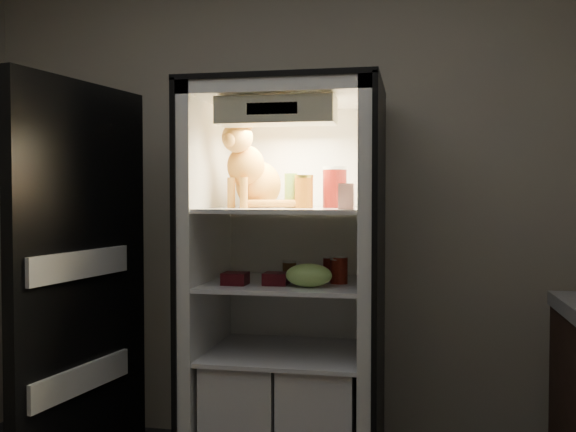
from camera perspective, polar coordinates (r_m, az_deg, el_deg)
name	(u,v)px	position (r m, az deg, el deg)	size (l,w,h in m)	color
room_shell	(189,96)	(1.77, -8.79, 10.50)	(3.60, 3.60, 3.60)	white
refrigerator	(288,310)	(3.14, 0.03, -8.39)	(0.90, 0.72, 1.88)	white
fridge_door	(82,294)	(3.00, -17.83, -6.59)	(0.21, 0.87, 1.85)	black
tabby_cat	(252,174)	(3.14, -3.21, 3.78)	(0.37, 0.44, 0.44)	#BC6018
parmesan_shaker	(291,191)	(3.08, 0.26, 2.28)	(0.06, 0.06, 0.16)	#238233
mayo_tub	(298,194)	(3.14, 0.91, 1.95)	(0.09, 0.09, 0.13)	white
salsa_jar	(304,191)	(3.03, 1.43, 2.20)	(0.09, 0.09, 0.16)	#98230D
pepper_jar	(335,187)	(3.08, 4.17, 2.58)	(0.12, 0.12, 0.20)	maroon
cream_carton	(346,196)	(2.78, 5.22, 1.75)	(0.07, 0.07, 0.11)	white
soda_can_a	(329,268)	(3.12, 3.68, -4.67)	(0.06, 0.06, 0.11)	black
soda_can_b	(340,270)	(2.99, 4.68, -4.81)	(0.07, 0.07, 0.13)	black
soda_can_c	(337,271)	(2.99, 4.35, -4.92)	(0.06, 0.06, 0.11)	black
condiment_jar	(289,270)	(3.12, 0.12, -4.82)	(0.07, 0.07, 0.09)	#543218
grape_bag	(309,275)	(2.88, 1.86, -5.29)	(0.21, 0.15, 0.11)	#96BF59
berry_box_left	(235,278)	(2.97, -4.71, -5.56)	(0.11, 0.11, 0.06)	#480C10
berry_box_right	(276,279)	(2.95, -1.06, -5.59)	(0.11, 0.11, 0.06)	#480C10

